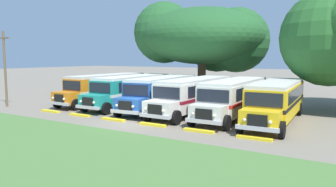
# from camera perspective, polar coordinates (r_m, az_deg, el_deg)

# --- Properties ---
(ground_plane) EXTENTS (220.00, 220.00, 0.00)m
(ground_plane) POSITION_cam_1_polar(r_m,az_deg,el_deg) (22.48, -6.21, -5.20)
(ground_plane) COLOR slate
(foreground_grass_strip) EXTENTS (80.00, 9.13, 0.01)m
(foreground_grass_strip) POSITION_cam_1_polar(r_m,az_deg,el_deg) (17.60, -20.47, -8.87)
(foreground_grass_strip) COLOR #4C7538
(foreground_grass_strip) RESTS_ON ground_plane
(parked_bus_slot_0) EXTENTS (2.83, 10.86, 2.82)m
(parked_bus_slot_0) POSITION_cam_1_polar(r_m,az_deg,el_deg) (32.58, -11.09, 1.15)
(parked_bus_slot_0) COLOR orange
(parked_bus_slot_0) RESTS_ON ground_plane
(parked_bus_slot_1) EXTENTS (2.81, 10.86, 2.82)m
(parked_bus_slot_1) POSITION_cam_1_polar(r_m,az_deg,el_deg) (30.13, -6.53, 0.81)
(parked_bus_slot_1) COLOR teal
(parked_bus_slot_1) RESTS_ON ground_plane
(parked_bus_slot_2) EXTENTS (3.53, 10.97, 2.82)m
(parked_bus_slot_2) POSITION_cam_1_polar(r_m,az_deg,el_deg) (28.07, -1.18, 0.43)
(parked_bus_slot_2) COLOR #23519E
(parked_bus_slot_2) RESTS_ON ground_plane
(parked_bus_slot_3) EXTENTS (2.78, 10.85, 2.82)m
(parked_bus_slot_3) POSITION_cam_1_polar(r_m,az_deg,el_deg) (26.19, 4.70, -0.03)
(parked_bus_slot_3) COLOR silver
(parked_bus_slot_3) RESTS_ON ground_plane
(parked_bus_slot_4) EXTENTS (2.86, 10.86, 2.82)m
(parked_bus_slot_4) POSITION_cam_1_polar(r_m,az_deg,el_deg) (24.93, 11.74, -0.47)
(parked_bus_slot_4) COLOR silver
(parked_bus_slot_4) RESTS_ON ground_plane
(parked_bus_slot_5) EXTENTS (3.11, 10.90, 2.82)m
(parked_bus_slot_5) POSITION_cam_1_polar(r_m,az_deg,el_deg) (23.83, 18.81, -1.00)
(parked_bus_slot_5) COLOR yellow
(parked_bus_slot_5) RESTS_ON ground_plane
(curb_wheelstop_0) EXTENTS (2.00, 0.36, 0.15)m
(curb_wheelstop_0) POSITION_cam_1_polar(r_m,az_deg,el_deg) (28.33, -20.25, -2.99)
(curb_wheelstop_0) COLOR yellow
(curb_wheelstop_0) RESTS_ON ground_plane
(curb_wheelstop_1) EXTENTS (2.00, 0.36, 0.15)m
(curb_wheelstop_1) POSITION_cam_1_polar(r_m,az_deg,el_deg) (25.77, -15.51, -3.73)
(curb_wheelstop_1) COLOR yellow
(curb_wheelstop_1) RESTS_ON ground_plane
(curb_wheelstop_2) EXTENTS (2.00, 0.36, 0.15)m
(curb_wheelstop_2) POSITION_cam_1_polar(r_m,az_deg,el_deg) (23.42, -9.76, -4.60)
(curb_wheelstop_2) COLOR yellow
(curb_wheelstop_2) RESTS_ON ground_plane
(curb_wheelstop_3) EXTENTS (2.00, 0.36, 0.15)m
(curb_wheelstop_3) POSITION_cam_1_polar(r_m,az_deg,el_deg) (21.37, -2.80, -5.58)
(curb_wheelstop_3) COLOR yellow
(curb_wheelstop_3) RESTS_ON ground_plane
(curb_wheelstop_4) EXTENTS (2.00, 0.36, 0.15)m
(curb_wheelstop_4) POSITION_cam_1_polar(r_m,az_deg,el_deg) (19.70, 5.51, -6.64)
(curb_wheelstop_4) COLOR yellow
(curb_wheelstop_4) RESTS_ON ground_plane
(curb_wheelstop_5) EXTENTS (2.00, 0.36, 0.15)m
(curb_wheelstop_5) POSITION_cam_1_polar(r_m,az_deg,el_deg) (18.52, 15.15, -7.70)
(curb_wheelstop_5) COLOR yellow
(curb_wheelstop_5) RESTS_ON ground_plane
(broad_shade_tree) EXTENTS (14.62, 14.72, 10.80)m
(broad_shade_tree) POSITION_cam_1_polar(r_m,az_deg,el_deg) (37.03, 6.65, 9.97)
(broad_shade_tree) COLOR brown
(broad_shade_tree) RESTS_ON ground_plane
(utility_pole) EXTENTS (1.80, 0.20, 6.88)m
(utility_pole) POSITION_cam_1_polar(r_m,az_deg,el_deg) (32.84, -27.12, 4.28)
(utility_pole) COLOR brown
(utility_pole) RESTS_ON ground_plane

